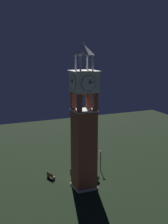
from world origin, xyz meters
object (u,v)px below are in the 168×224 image
Objects in this scene: park_bench at (51,176)px; trash_bin at (72,171)px; clock_tower at (84,130)px; lamp_post at (101,156)px.

trash_bin is at bearing -170.66° from park_bench.
trash_bin is at bearing -91.76° from clock_tower.
clock_tower is 5.86× the size of lamp_post.
park_bench is 2.07× the size of trash_bin.
clock_tower is at bearing 88.24° from trash_bin.
lamp_post is 5.03m from trash_bin.
clock_tower is at bearing 42.49° from lamp_post.
clock_tower is 9.44m from trash_bin.
clock_tower reaches higher than lamp_post.
trash_bin is (-3.58, -0.59, -0.08)m from park_bench.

